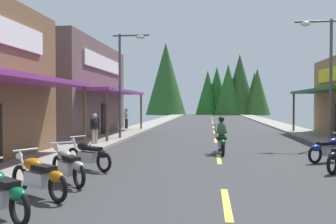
# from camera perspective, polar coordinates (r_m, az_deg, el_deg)

# --- Properties ---
(ground) EXTENTS (10.23, 84.68, 0.10)m
(ground) POSITION_cam_1_polar(r_m,az_deg,el_deg) (26.89, 7.53, -3.24)
(ground) COLOR #38383A
(sidewalk_left) EXTENTS (2.21, 84.68, 0.12)m
(sidewalk_left) POSITION_cam_1_polar(r_m,az_deg,el_deg) (27.51, -5.56, -2.90)
(sidewalk_left) COLOR gray
(sidewalk_left) RESTS_ON ground
(sidewalk_right) EXTENTS (2.21, 84.68, 0.12)m
(sidewalk_right) POSITION_cam_1_polar(r_m,az_deg,el_deg) (27.67, 20.54, -2.95)
(sidewalk_right) COLOR gray
(sidewalk_right) RESTS_ON ground
(centerline_dashes) EXTENTS (0.16, 62.82, 0.01)m
(centerline_dashes) POSITION_cam_1_polar(r_m,az_deg,el_deg) (31.62, 7.41, -2.45)
(centerline_dashes) COLOR #E0C64C
(centerline_dashes) RESTS_ON ground
(storefront_left_far) EXTENTS (10.16, 10.76, 6.08)m
(storefront_left_far) POSITION_cam_1_polar(r_m,az_deg,el_deg) (25.15, -19.50, 3.43)
(storefront_left_far) COLOR brown
(storefront_left_far) RESTS_ON ground
(streetlamp_left) EXTENTS (2.12, 0.30, 6.12)m
(streetlamp_left) POSITION_cam_1_polar(r_m,az_deg,el_deg) (20.44, -6.97, 6.68)
(streetlamp_left) COLOR #474C51
(streetlamp_left) RESTS_ON ground
(streetlamp_right) EXTENTS (2.12, 0.30, 6.21)m
(streetlamp_right) POSITION_cam_1_polar(r_m,az_deg,el_deg) (18.82, 24.08, 7.19)
(streetlamp_right) COLOR #474C51
(streetlamp_right) RESTS_ON ground
(motorcycle_parked_right_5) EXTENTS (1.86, 1.23, 1.04)m
(motorcycle_parked_right_5) POSITION_cam_1_polar(r_m,az_deg,el_deg) (13.79, 24.84, -5.43)
(motorcycle_parked_right_5) COLOR black
(motorcycle_parked_right_5) RESTS_ON ground
(motorcycle_parked_left_1) EXTENTS (1.84, 1.26, 1.04)m
(motorcycle_parked_left_1) POSITION_cam_1_polar(r_m,az_deg,el_deg) (7.20, -25.71, -11.59)
(motorcycle_parked_left_1) COLOR black
(motorcycle_parked_left_1) RESTS_ON ground
(motorcycle_parked_left_2) EXTENTS (1.88, 1.20, 1.04)m
(motorcycle_parked_left_2) POSITION_cam_1_polar(r_m,az_deg,el_deg) (8.42, -20.36, -9.66)
(motorcycle_parked_left_2) COLOR black
(motorcycle_parked_left_2) RESTS_ON ground
(motorcycle_parked_left_3) EXTENTS (1.56, 1.61, 1.04)m
(motorcycle_parked_left_3) POSITION_cam_1_polar(r_m,az_deg,el_deg) (9.63, -16.00, -8.25)
(motorcycle_parked_left_3) COLOR black
(motorcycle_parked_left_3) RESTS_ON ground
(motorcycle_parked_left_4) EXTENTS (1.88, 1.20, 1.04)m
(motorcycle_parked_left_4) POSITION_cam_1_polar(r_m,az_deg,el_deg) (11.44, -12.82, -6.71)
(motorcycle_parked_left_4) COLOR black
(motorcycle_parked_left_4) RESTS_ON ground
(rider_cruising_lead) EXTENTS (0.60, 2.14, 1.57)m
(rider_cruising_lead) POSITION_cam_1_polar(r_m,az_deg,el_deg) (14.79, 8.67, -4.23)
(rider_cruising_lead) COLOR black
(rider_cruising_lead) RESTS_ON ground
(pedestrian_waiting) EXTENTS (0.35, 0.55, 1.75)m
(pedestrian_waiting) POSITION_cam_1_polar(r_m,az_deg,el_deg) (28.17, -6.80, -0.85)
(pedestrian_waiting) COLOR black
(pedestrian_waiting) RESTS_ON ground
(pedestrian_strolling) EXTENTS (0.40, 0.51, 1.61)m
(pedestrian_strolling) POSITION_cam_1_polar(r_m,az_deg,el_deg) (17.61, -11.84, -2.47)
(pedestrian_strolling) COLOR #B2A599
(pedestrian_strolling) RESTS_ON ground
(treeline_backdrop) EXTENTS (23.73, 10.49, 13.98)m
(treeline_backdrop) POSITION_cam_1_polar(r_m,az_deg,el_deg) (68.87, 6.97, 4.28)
(treeline_backdrop) COLOR #1F6323
(treeline_backdrop) RESTS_ON ground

